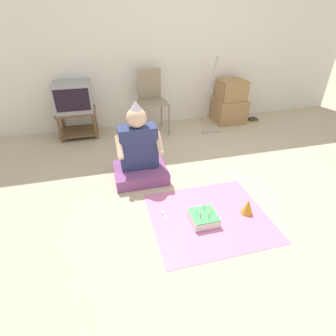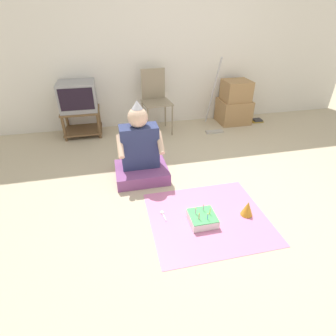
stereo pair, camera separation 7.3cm
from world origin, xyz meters
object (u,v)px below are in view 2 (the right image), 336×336
at_px(folding_chair, 155,97).
at_px(person_seated, 140,154).
at_px(party_hat_blue, 247,208).
at_px(birthday_cake, 202,218).
at_px(dust_mop, 214,111).
at_px(tv, 78,96).
at_px(book_pile, 257,121).
at_px(cardboard_box_stack, 234,104).

bearing_deg(folding_chair, person_seated, -107.57).
height_order(folding_chair, party_hat_blue, folding_chair).
bearing_deg(birthday_cake, party_hat_blue, 0.57).
bearing_deg(dust_mop, folding_chair, 167.03).
bearing_deg(tv, book_pile, -2.36).
height_order(tv, person_seated, person_seated).
xyz_separation_m(tv, folding_chair, (1.15, -0.07, -0.06)).
height_order(folding_chair, book_pile, folding_chair).
bearing_deg(person_seated, tv, 117.02).
bearing_deg(book_pile, person_seated, -149.85).
relative_size(cardboard_box_stack, book_pile, 3.63).
distance_m(tv, folding_chair, 1.15).
distance_m(book_pile, birthday_cake, 2.83).
xyz_separation_m(book_pile, person_seated, (-2.22, -1.29, 0.28)).
bearing_deg(party_hat_blue, dust_mop, 78.28).
distance_m(dust_mop, person_seated, 1.74).
height_order(dust_mop, person_seated, dust_mop).
bearing_deg(person_seated, book_pile, 30.15).
bearing_deg(person_seated, dust_mop, 40.67).
distance_m(tv, party_hat_blue, 2.87).
bearing_deg(book_pile, tv, 177.64).
height_order(folding_chair, birthday_cake, folding_chair).
distance_m(cardboard_box_stack, birthday_cake, 2.67).
relative_size(folding_chair, cardboard_box_stack, 1.32).
distance_m(dust_mop, birthday_cake, 2.24).
bearing_deg(folding_chair, birthday_cake, -89.49).
bearing_deg(cardboard_box_stack, tv, 179.33).
bearing_deg(book_pile, dust_mop, -170.11).
xyz_separation_m(cardboard_box_stack, dust_mop, (-0.47, -0.25, -0.00)).
xyz_separation_m(folding_chair, dust_mop, (0.90, -0.21, -0.22)).
distance_m(tv, person_seated, 1.62).
relative_size(book_pile, person_seated, 0.22).
bearing_deg(person_seated, birthday_cake, -63.93).
bearing_deg(dust_mop, person_seated, -139.33).
distance_m(folding_chair, party_hat_blue, 2.34).
height_order(tv, dust_mop, dust_mop).
relative_size(tv, dust_mop, 0.46).
xyz_separation_m(folding_chair, party_hat_blue, (0.47, -2.24, -0.47)).
relative_size(book_pile, birthday_cake, 0.81).
relative_size(dust_mop, person_seated, 1.25).
xyz_separation_m(dust_mop, party_hat_blue, (-0.42, -2.04, -0.24)).
relative_size(dust_mop, birthday_cake, 4.69).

